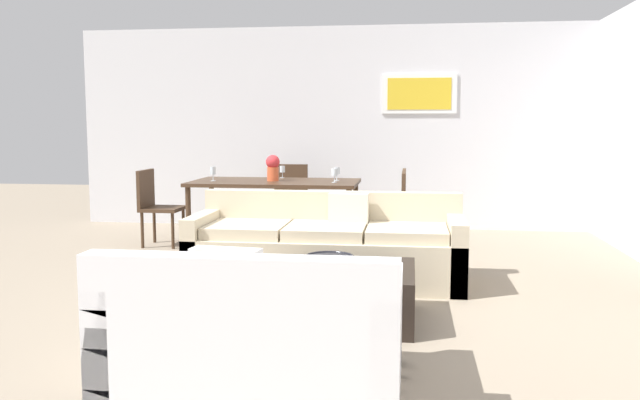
{
  "coord_description": "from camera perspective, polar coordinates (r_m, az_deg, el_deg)",
  "views": [
    {
      "loc": [
        0.67,
        -5.48,
        1.41
      ],
      "look_at": [
        -0.1,
        0.2,
        0.75
      ],
      "focal_mm": 37.44,
      "sensor_mm": 36.0,
      "label": 1
    }
  ],
  "objects": [
    {
      "name": "ground_plane",
      "position": [
        5.7,
        0.77,
        -7.76
      ],
      "size": [
        18.0,
        18.0,
        0.0
      ],
      "primitive_type": "plane",
      "color": "gray"
    },
    {
      "name": "back_wall_unit",
      "position": [
        9.02,
        5.47,
        6.18
      ],
      "size": [
        8.4,
        0.09,
        2.7
      ],
      "color": "silver",
      "rests_on": "ground"
    },
    {
      "name": "sofa_beige",
      "position": [
        5.97,
        0.63,
        -4.23
      ],
      "size": [
        2.4,
        0.9,
        0.78
      ],
      "color": "beige",
      "rests_on": "ground"
    },
    {
      "name": "loveseat_white",
      "position": [
        3.65,
        -5.61,
        -11.26
      ],
      "size": [
        1.55,
        0.9,
        0.78
      ],
      "color": "white",
      "rests_on": "ground"
    },
    {
      "name": "coffee_table",
      "position": [
        4.84,
        1.76,
        -8.02
      ],
      "size": [
        1.05,
        0.91,
        0.38
      ],
      "color": "black",
      "rests_on": "ground"
    },
    {
      "name": "decorative_bowl",
      "position": [
        4.85,
        0.82,
        -5.18
      ],
      "size": [
        0.36,
        0.36,
        0.08
      ],
      "color": "black",
      "rests_on": "coffee_table"
    },
    {
      "name": "dining_table",
      "position": [
        7.73,
        -3.85,
        1.18
      ],
      "size": [
        1.92,
        1.01,
        0.75
      ],
      "color": "#422D1E",
      "rests_on": "ground"
    },
    {
      "name": "dining_chair_head",
      "position": [
        8.64,
        -2.63,
        0.54
      ],
      "size": [
        0.44,
        0.44,
        0.88
      ],
      "color": "#422D1E",
      "rests_on": "ground"
    },
    {
      "name": "dining_chair_right_far",
      "position": [
        7.82,
        6.35,
        -0.13
      ],
      "size": [
        0.44,
        0.44,
        0.88
      ],
      "color": "#422D1E",
      "rests_on": "ground"
    },
    {
      "name": "dining_chair_right_near",
      "position": [
        7.37,
        6.26,
        -0.53
      ],
      "size": [
        0.44,
        0.44,
        0.88
      ],
      "color": "#422D1E",
      "rests_on": "ground"
    },
    {
      "name": "dining_chair_left_near",
      "position": [
        7.92,
        -13.89,
        -0.19
      ],
      "size": [
        0.44,
        0.44,
        0.88
      ],
      "color": "#422D1E",
      "rests_on": "ground"
    },
    {
      "name": "wine_glass_head",
      "position": [
        8.15,
        -3.23,
        2.6
      ],
      "size": [
        0.06,
        0.06,
        0.15
      ],
      "color": "silver",
      "rests_on": "dining_table"
    },
    {
      "name": "wine_glass_right_near",
      "position": [
        7.48,
        1.23,
        2.35
      ],
      "size": [
        0.07,
        0.07,
        0.16
      ],
      "color": "silver",
      "rests_on": "dining_table"
    },
    {
      "name": "wine_glass_right_far",
      "position": [
        7.73,
        1.44,
        2.47
      ],
      "size": [
        0.07,
        0.07,
        0.15
      ],
      "color": "silver",
      "rests_on": "dining_table"
    },
    {
      "name": "wine_glass_left_near",
      "position": [
        7.77,
        -9.14,
        2.44
      ],
      "size": [
        0.06,
        0.06,
        0.17
      ],
      "color": "silver",
      "rests_on": "dining_table"
    },
    {
      "name": "centerpiece_vase",
      "position": [
        7.7,
        -4.05,
        2.84
      ],
      "size": [
        0.16,
        0.16,
        0.3
      ],
      "color": "#D85933",
      "rests_on": "dining_table"
    }
  ]
}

